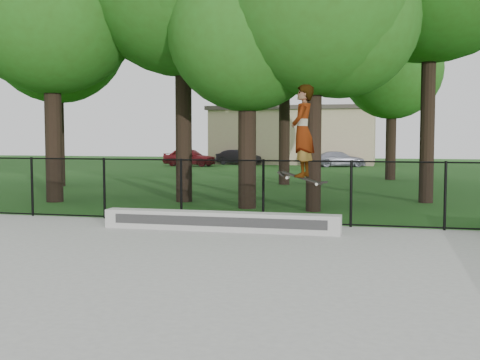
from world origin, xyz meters
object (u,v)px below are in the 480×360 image
Objects in this scene: grind_ledge at (220,221)px; car_b at (239,157)px; car_a at (189,157)px; skater_airborne at (303,132)px; car_c at (339,159)px.

grind_ledge is 1.73× the size of car_b.
skater_airborne reaches higher than car_a.
car_b is (-6.92, 30.26, 0.28)m from grind_ledge.
skater_airborne reaches higher than car_b.
car_b is 1.45× the size of skater_airborne.
car_a is (-9.80, 27.54, 0.36)m from grind_ledge.
grind_ledge is at bearing -154.32° from car_a.
grind_ledge is at bearing 173.36° from skater_airborne.
skater_airborne is at bearing -151.21° from car_a.
car_c is 1.60× the size of skater_airborne.
car_b is at bearing -40.51° from car_a.
car_c is at bearing 89.14° from grind_ledge.
grind_ledge is 1.57× the size of car_c.
car_b is 7.46m from car_c.
car_a reaches higher than grind_ledge.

